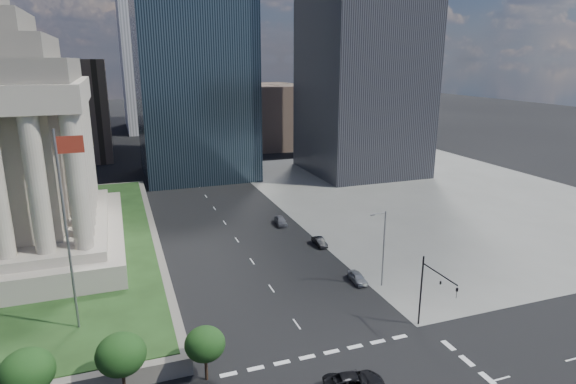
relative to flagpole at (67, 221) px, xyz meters
name	(u,v)px	position (x,y,z in m)	size (l,w,h in m)	color
ground	(188,171)	(21.83, 76.00, -13.11)	(500.00, 500.00, 0.00)	black
sidewalk_ne	(430,193)	(67.83, 36.00, -13.10)	(68.00, 90.00, 0.03)	slate
flagpole	(67,221)	(0.00, 0.00, 0.00)	(2.52, 0.24, 20.00)	slate
midrise_glass	(192,50)	(23.83, 71.00, 16.89)	(26.00, 26.00, 60.00)	black
building_filler_ne	(269,115)	(53.83, 106.00, -3.11)	(20.00, 30.00, 20.00)	#504236
building_filler_nw	(65,109)	(-8.17, 106.00, 0.89)	(24.00, 30.00, 28.00)	#504236
traffic_signal_ne	(432,287)	(34.33, -10.30, -7.86)	(0.30, 5.74, 8.00)	black
street_lamp_north	(383,244)	(35.16, 1.00, -7.45)	(2.13, 0.22, 10.00)	slate
pickup_truck	(354,382)	(22.72, -15.75, -12.37)	(5.38, 2.48, 1.49)	black
parked_sedan_near	(357,277)	(32.88, 2.94, -12.46)	(1.55, 3.86, 1.32)	gray
parked_sedan_mid	(320,242)	(33.33, 16.29, -12.50)	(1.31, 3.75, 1.23)	black
parked_sedan_far	(281,221)	(30.83, 27.58, -12.38)	(1.73, 4.30, 1.47)	slate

